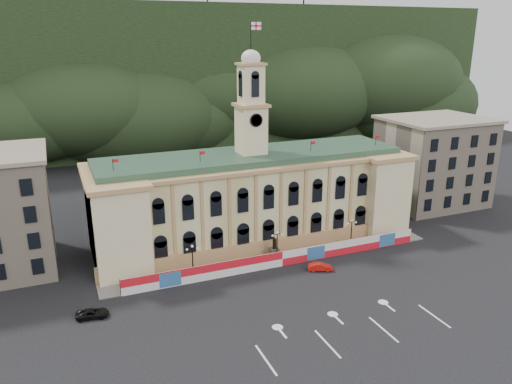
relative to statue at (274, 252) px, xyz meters
name	(u,v)px	position (x,y,z in m)	size (l,w,h in m)	color
ground	(331,312)	(0.00, -18.00, -1.19)	(260.00, 260.00, 0.00)	black
lane_markings	(352,332)	(0.00, -23.00, -1.18)	(26.00, 10.00, 0.02)	white
hill_ridge	(147,83)	(0.03, 103.99, 18.30)	(230.00, 80.00, 64.00)	black
city_hall	(252,196)	(0.00, 9.63, 6.66)	(56.20, 17.60, 37.10)	beige
side_building_right	(433,161)	(43.00, 12.93, 8.14)	(21.00, 17.00, 18.60)	#B7A58D
hoarding_fence	(282,258)	(0.06, -2.93, 0.06)	(50.00, 0.44, 2.50)	red
pavement	(275,259)	(0.00, -0.25, -1.11)	(56.00, 5.50, 0.16)	slate
statue	(274,252)	(0.00, 0.00, 0.00)	(1.40, 1.40, 3.72)	#595651
lamp_left	(193,258)	(-14.00, -1.00, 1.89)	(1.96, 0.44, 5.15)	black
lamp_center	(277,243)	(0.00, -1.00, 1.89)	(1.96, 0.44, 5.15)	black
lamp_right	(351,231)	(14.00, -1.00, 1.89)	(1.96, 0.44, 5.15)	black
red_sedan	(320,267)	(4.80, -6.72, -0.56)	(4.04, 2.62, 1.26)	red
black_suv	(92,313)	(-29.23, -7.24, -0.61)	(4.41, 2.54, 1.16)	black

